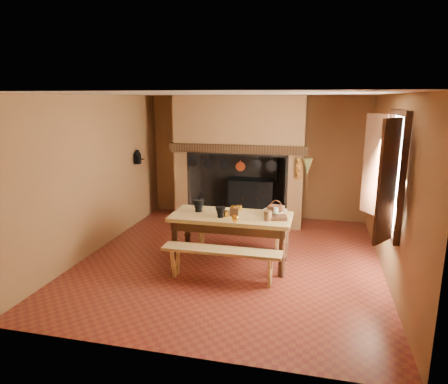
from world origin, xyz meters
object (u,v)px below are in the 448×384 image
(iron_range, at_px, (252,198))
(wicker_basket, at_px, (276,209))
(mixing_bowl, at_px, (275,212))
(work_table, at_px, (231,223))
(bench_front, at_px, (221,257))
(coffee_grinder, at_px, (234,211))

(iron_range, distance_m, wicker_basket, 2.57)
(mixing_bowl, distance_m, wicker_basket, 0.07)
(work_table, relative_size, bench_front, 1.08)
(work_table, bearing_deg, bench_front, -90.00)
(iron_range, bearing_deg, work_table, -88.29)
(mixing_bowl, bearing_deg, wicker_basket, 75.02)
(work_table, height_order, wicker_basket, wicker_basket)
(coffee_grinder, xyz_separation_m, wicker_basket, (0.66, 0.25, -0.00))
(bench_front, bearing_deg, coffee_grinder, 85.40)
(mixing_bowl, xyz_separation_m, wicker_basket, (0.02, 0.06, 0.03))
(bench_front, height_order, wicker_basket, wicker_basket)
(iron_range, xyz_separation_m, wicker_basket, (0.79, -2.40, 0.45))
(bench_front, bearing_deg, wicker_basket, 51.77)
(mixing_bowl, height_order, wicker_basket, wicker_basket)
(work_table, height_order, mixing_bowl, mixing_bowl)
(coffee_grinder, relative_size, mixing_bowl, 0.57)
(iron_range, distance_m, work_table, 2.64)
(coffee_grinder, bearing_deg, iron_range, 87.52)
(iron_range, bearing_deg, bench_front, -88.64)
(iron_range, bearing_deg, coffee_grinder, -87.15)
(coffee_grinder, bearing_deg, wicker_basket, 15.06)
(iron_range, relative_size, wicker_basket, 5.79)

